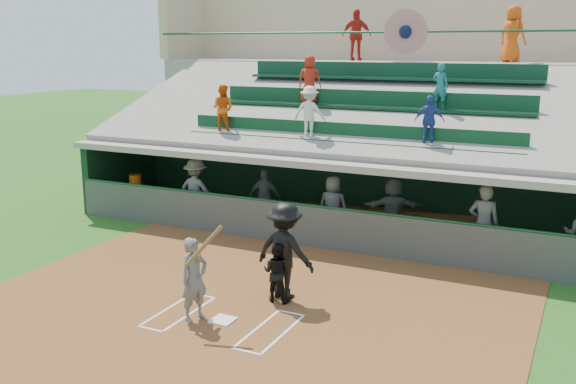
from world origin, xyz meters
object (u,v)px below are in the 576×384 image
at_px(batter_at_plate, 194,279).
at_px(catcher, 277,272).
at_px(water_cooler, 135,181).
at_px(home_plate, 223,320).
at_px(white_table, 133,198).

relative_size(batter_at_plate, catcher, 1.56).
height_order(batter_at_plate, water_cooler, batter_at_plate).
bearing_deg(batter_at_plate, home_plate, 17.88).
xyz_separation_m(batter_at_plate, catcher, (1.00, 1.50, -0.20)).
height_order(home_plate, water_cooler, water_cooler).
distance_m(batter_at_plate, water_cooler, 8.96).
xyz_separation_m(home_plate, catcher, (0.49, 1.33, 0.61)).
bearing_deg(water_cooler, batter_at_plate, -44.12).
distance_m(home_plate, white_table, 9.22).
relative_size(home_plate, water_cooler, 1.15).
relative_size(home_plate, white_table, 0.51).
distance_m(white_table, water_cooler, 0.57).
distance_m(home_plate, water_cooler, 9.27).
bearing_deg(catcher, home_plate, 67.37).
bearing_deg(home_plate, batter_at_plate, -162.12).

